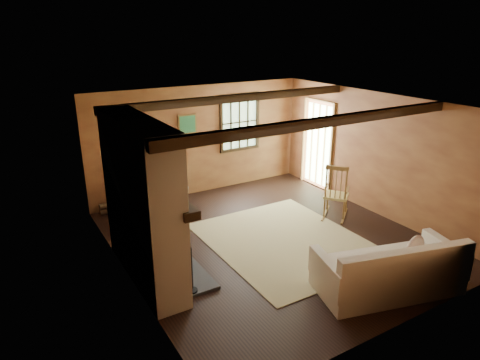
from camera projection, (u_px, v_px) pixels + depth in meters
ground at (270, 239)px, 7.58m from camera, size 5.50×5.50×0.00m
room_envelope at (274, 145)px, 7.35m from camera, size 5.02×5.52×2.44m
fireplace at (144, 208)px, 6.14m from camera, size 1.02×2.30×2.40m
rug at (285, 241)px, 7.52m from camera, size 2.50×3.00×0.01m
rocking_chair at (336, 194)px, 8.36m from camera, size 0.88×0.82×1.10m
sofa at (390, 273)px, 6.01m from camera, size 2.20×1.39×0.82m
firewood_pile at (116, 207)px, 8.67m from camera, size 0.64×0.12×0.23m
laundry_basket at (175, 198)px, 9.00m from camera, size 0.60×0.53×0.30m
basket_pillow at (175, 188)px, 8.91m from camera, size 0.44×0.39×0.18m
armchair at (147, 194)px, 8.53m from camera, size 1.21×1.22×0.82m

